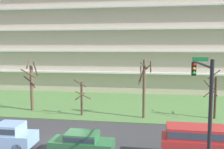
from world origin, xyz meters
TOP-DOWN VIEW (x-y plane):
  - ground at (0.00, 0.00)m, footprint 160.00×160.00m
  - grass_lawn_strip at (0.00, 14.00)m, footprint 80.00×16.00m
  - apartment_building at (0.00, 27.82)m, footprint 46.31×12.60m
  - tree_left at (-7.42, 9.10)m, footprint 1.78×1.60m
  - tree_center at (-1.15, 7.85)m, footprint 1.93×1.95m
  - tree_right at (5.48, 7.96)m, footprint 1.35×1.38m
  - tree_far_right at (12.61, 8.84)m, footprint 1.78×2.36m
  - van_red_near_left at (9.63, -2.00)m, footprint 5.24×2.12m
  - pickup_blue_center_left at (-4.43, -1.99)m, footprint 5.45×2.14m
  - sedan_green_center_right at (1.62, -2.00)m, footprint 4.43×1.86m
  - traffic_signal_mast at (9.08, -4.64)m, footprint 0.90×6.00m

SIDE VIEW (x-z plane):
  - ground at x=0.00m, z-range 0.00..0.00m
  - grass_lawn_strip at x=0.00m, z-range 0.00..0.08m
  - sedan_green_center_right at x=1.62m, z-range 0.09..1.66m
  - pickup_blue_center_left at x=-4.43m, z-range 0.04..1.99m
  - van_red_near_left at x=9.63m, z-range 0.22..2.58m
  - tree_center at x=-1.15m, z-range 0.00..4.04m
  - tree_far_right at x=12.61m, z-range -0.04..5.02m
  - tree_left at x=-7.42m, z-range 0.01..6.10m
  - tree_right at x=5.48m, z-range 0.41..6.52m
  - traffic_signal_mast at x=9.08m, z-range 1.28..8.17m
  - apartment_building at x=0.00m, z-range 0.00..20.21m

